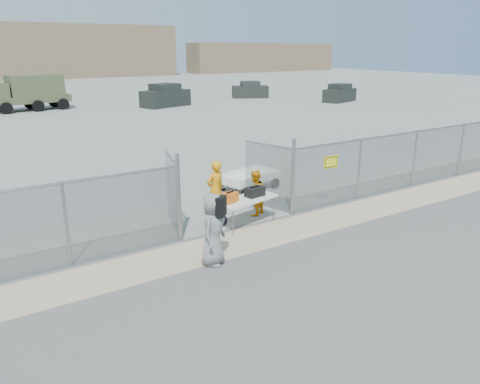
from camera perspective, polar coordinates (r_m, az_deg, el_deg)
ground at (r=12.75m, az=4.90°, el=-6.98°), size 160.00×160.00×0.00m
tarmac_inside at (r=51.92m, az=-25.00°, el=9.94°), size 160.00×80.00×0.01m
dirt_strip at (r=13.49m, az=2.31°, el=-5.50°), size 44.00×1.60×0.01m
distant_hills at (r=88.01m, az=-25.72°, el=15.19°), size 140.00×6.00×9.00m
chain_link_fence at (r=13.89m, az=0.00°, el=0.00°), size 40.00×0.20×2.20m
folding_table at (r=14.23m, az=0.80°, el=-2.43°), size 2.14×1.23×0.85m
orange_bag at (r=13.73m, az=-1.24°, el=-0.67°), size 0.54×0.43×0.29m
black_duffel at (r=14.28m, az=1.81°, el=0.04°), size 0.63×0.42×0.28m
security_worker_left at (r=14.65m, az=-3.01°, el=0.25°), size 0.77×0.60×1.88m
security_worker_right at (r=14.98m, az=1.82°, el=-0.13°), size 0.90×0.82×1.49m
visitor at (r=11.58m, az=-3.32°, el=-4.55°), size 1.08×1.03×1.85m
utility_trailer at (r=17.82m, az=1.06°, el=1.43°), size 3.22×2.15×0.72m
military_truck at (r=44.32m, az=-24.22°, el=10.96°), size 6.43×2.98×2.96m
parked_vehicle_near at (r=43.78m, az=-9.09°, el=11.54°), size 4.83×3.18×2.01m
parked_vehicle_mid at (r=50.95m, az=1.24°, el=12.35°), size 4.11×3.11×1.69m
parked_vehicle_far at (r=48.20m, az=12.06°, el=11.72°), size 4.12×2.74×1.71m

